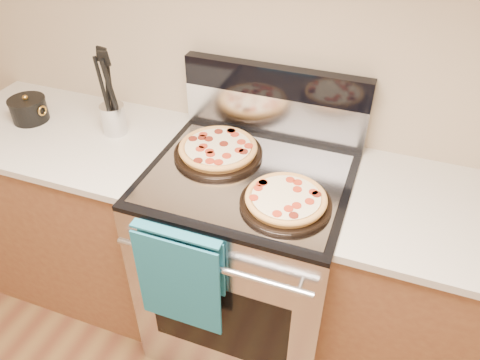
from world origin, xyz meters
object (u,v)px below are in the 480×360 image
(pepperoni_pizza_front, at_px, (286,200))
(pepperoni_pizza_back, at_px, (218,150))
(saucepan, at_px, (29,110))
(utensil_crock, at_px, (114,119))
(range_body, at_px, (248,260))

(pepperoni_pizza_front, bearing_deg, pepperoni_pizza_back, 148.98)
(pepperoni_pizza_front, distance_m, saucepan, 1.24)
(utensil_crock, height_order, saucepan, utensil_crock)
(pepperoni_pizza_front, bearing_deg, saucepan, 171.39)
(utensil_crock, bearing_deg, pepperoni_pizza_back, -3.29)
(pepperoni_pizza_back, bearing_deg, utensil_crock, 176.71)
(range_body, height_order, utensil_crock, utensil_crock)
(pepperoni_pizza_back, height_order, saucepan, saucepan)
(utensil_crock, distance_m, saucepan, 0.41)
(utensil_crock, bearing_deg, pepperoni_pizza_front, -15.55)
(pepperoni_pizza_back, distance_m, utensil_crock, 0.49)
(pepperoni_pizza_front, relative_size, saucepan, 2.02)
(pepperoni_pizza_back, distance_m, pepperoni_pizza_front, 0.39)
(range_body, bearing_deg, saucepan, 176.93)
(pepperoni_pizza_front, height_order, utensil_crock, utensil_crock)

